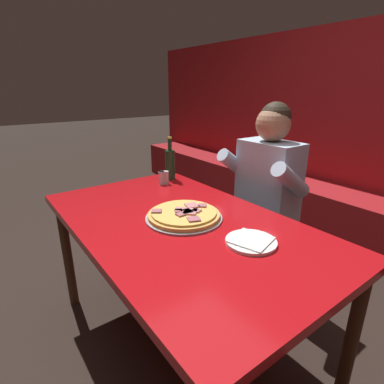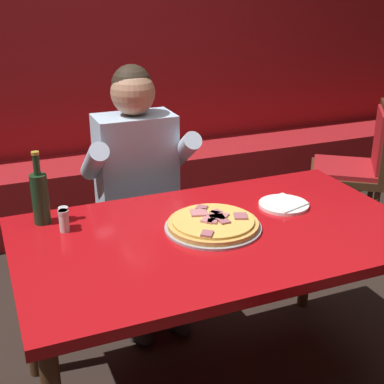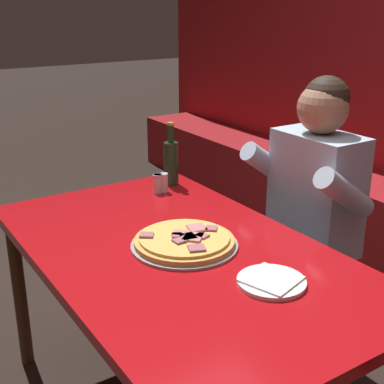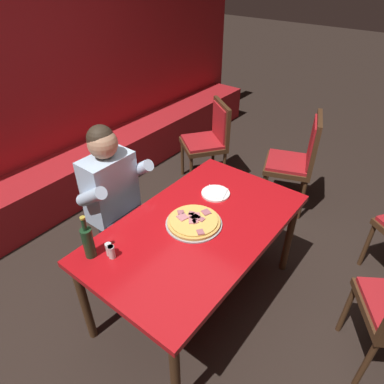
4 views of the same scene
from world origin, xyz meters
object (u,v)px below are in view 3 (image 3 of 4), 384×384
(beer_bottle, at_px, (171,162))
(shaker_parmesan, at_px, (158,184))
(shaker_oregano, at_px, (164,184))
(pizza, at_px, (185,241))
(shaker_black_pepper, at_px, (157,185))
(diner_seated_blue_shirt, at_px, (300,213))
(plate_white_paper, at_px, (271,281))
(main_dining_table, at_px, (179,268))

(beer_bottle, distance_m, shaker_parmesan, 0.15)
(shaker_oregano, bearing_deg, pizza, -23.03)
(pizza, relative_size, shaker_oregano, 4.34)
(pizza, relative_size, beer_bottle, 1.28)
(shaker_oregano, xyz_separation_m, shaker_black_pepper, (-0.00, -0.03, 0.00))
(beer_bottle, xyz_separation_m, diner_seated_blue_shirt, (0.51, 0.33, -0.15))
(diner_seated_blue_shirt, bearing_deg, beer_bottle, -146.91)
(plate_white_paper, xyz_separation_m, beer_bottle, (-0.96, 0.23, 0.10))
(beer_bottle, xyz_separation_m, shaker_parmesan, (0.07, -0.11, -0.07))
(shaker_black_pepper, bearing_deg, main_dining_table, -22.32)
(main_dining_table, distance_m, diner_seated_blue_shirt, 0.67)
(shaker_black_pepper, bearing_deg, diner_seated_blue_shirt, 45.14)
(shaker_parmesan, relative_size, diner_seated_blue_shirt, 0.07)
(pizza, height_order, shaker_parmesan, shaker_parmesan)
(plate_white_paper, relative_size, diner_seated_blue_shirt, 0.16)
(pizza, bearing_deg, beer_bottle, 152.94)
(pizza, bearing_deg, shaker_parmesan, 159.72)
(main_dining_table, relative_size, shaker_parmesan, 17.66)
(main_dining_table, bearing_deg, pizza, 103.63)
(main_dining_table, distance_m, beer_bottle, 0.71)
(main_dining_table, distance_m, plate_white_paper, 0.38)
(beer_bottle, height_order, shaker_oregano, beer_bottle)
(pizza, xyz_separation_m, shaker_parmesan, (-0.53, 0.20, 0.02))
(plate_white_paper, height_order, beer_bottle, beer_bottle)
(shaker_oregano, bearing_deg, beer_bottle, 131.19)
(main_dining_table, relative_size, pizza, 4.07)
(shaker_black_pepper, bearing_deg, shaker_parmesan, 108.62)
(main_dining_table, height_order, pizza, pizza)
(pizza, relative_size, diner_seated_blue_shirt, 0.29)
(shaker_black_pepper, height_order, diner_seated_blue_shirt, diner_seated_blue_shirt)
(shaker_oregano, bearing_deg, diner_seated_blue_shirt, 43.33)
(diner_seated_blue_shirt, bearing_deg, shaker_oregano, -136.67)
(beer_bottle, height_order, shaker_black_pepper, beer_bottle)
(pizza, height_order, shaker_black_pepper, shaker_black_pepper)
(shaker_parmesan, height_order, shaker_black_pepper, same)
(plate_white_paper, bearing_deg, pizza, -167.66)
(main_dining_table, xyz_separation_m, pizza, (-0.01, 0.03, 0.09))
(shaker_black_pepper, xyz_separation_m, diner_seated_blue_shirt, (0.44, 0.44, -0.08))
(shaker_parmesan, distance_m, diner_seated_blue_shirt, 0.63)
(shaker_black_pepper, bearing_deg, shaker_oregano, 82.27)
(plate_white_paper, bearing_deg, shaker_black_pepper, 172.82)
(plate_white_paper, height_order, shaker_parmesan, shaker_parmesan)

